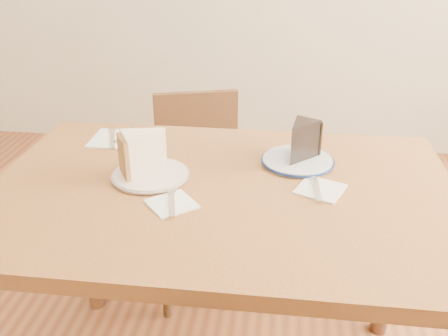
# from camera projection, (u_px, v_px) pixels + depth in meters

# --- Properties ---
(table) EXTENTS (1.20, 0.80, 0.75)m
(table) POSITION_uv_depth(u_px,v_px,m) (221.00, 220.00, 1.32)
(table) COLOR #543117
(table) RESTS_ON ground
(chair_far) EXTENTS (0.48, 0.48, 0.78)m
(chair_far) POSITION_uv_depth(u_px,v_px,m) (201.00, 187.00, 1.94)
(chair_far) COLOR black
(chair_far) RESTS_ON ground
(plate_cream) EXTENTS (0.20, 0.20, 0.01)m
(plate_cream) POSITION_uv_depth(u_px,v_px,m) (150.00, 175.00, 1.32)
(plate_cream) COLOR silver
(plate_cream) RESTS_ON table
(plate_navy) EXTENTS (0.20, 0.20, 0.01)m
(plate_navy) POSITION_uv_depth(u_px,v_px,m) (298.00, 161.00, 1.40)
(plate_navy) COLOR silver
(plate_navy) RESTS_ON table
(carrot_cake) EXTENTS (0.14, 0.12, 0.11)m
(carrot_cake) POSITION_uv_depth(u_px,v_px,m) (146.00, 154.00, 1.30)
(carrot_cake) COLOR beige
(carrot_cake) RESTS_ON plate_cream
(chocolate_cake) EXTENTS (0.12, 0.13, 0.10)m
(chocolate_cake) POSITION_uv_depth(u_px,v_px,m) (299.00, 143.00, 1.38)
(chocolate_cake) COLOR black
(chocolate_cake) RESTS_ON plate_navy
(napkin_cream) EXTENTS (0.14, 0.14, 0.00)m
(napkin_cream) POSITION_uv_depth(u_px,v_px,m) (172.00, 204.00, 1.20)
(napkin_cream) COLOR white
(napkin_cream) RESTS_ON table
(napkin_navy) EXTENTS (0.14, 0.14, 0.00)m
(napkin_navy) POSITION_uv_depth(u_px,v_px,m) (320.00, 189.00, 1.26)
(napkin_navy) COLOR white
(napkin_navy) RESTS_ON table
(napkin_spare) EXTENTS (0.15, 0.15, 0.00)m
(napkin_spare) POSITION_uv_depth(u_px,v_px,m) (116.00, 139.00, 1.55)
(napkin_spare) COLOR white
(napkin_spare) RESTS_ON table
(fork_cream) EXTENTS (0.05, 0.14, 0.00)m
(fork_cream) POSITION_uv_depth(u_px,v_px,m) (172.00, 202.00, 1.20)
(fork_cream) COLOR silver
(fork_cream) RESTS_ON napkin_cream
(knife_navy) EXTENTS (0.03, 0.17, 0.00)m
(knife_navy) POSITION_uv_depth(u_px,v_px,m) (315.00, 185.00, 1.27)
(knife_navy) COLOR silver
(knife_navy) RESTS_ON napkin_navy
(fork_spare) EXTENTS (0.02, 0.14, 0.00)m
(fork_spare) POSITION_uv_depth(u_px,v_px,m) (123.00, 135.00, 1.57)
(fork_spare) COLOR silver
(fork_spare) RESTS_ON napkin_spare
(knife_spare) EXTENTS (0.07, 0.16, 0.00)m
(knife_spare) POSITION_uv_depth(u_px,v_px,m) (112.00, 138.00, 1.55)
(knife_spare) COLOR silver
(knife_spare) RESTS_ON napkin_spare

